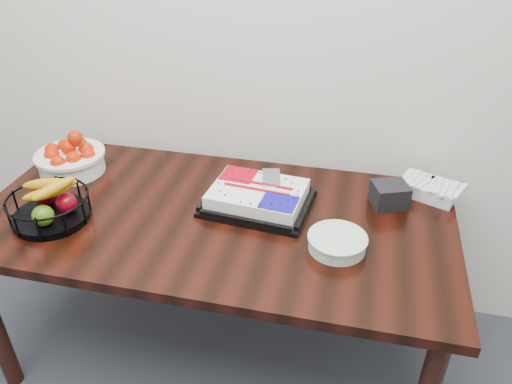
% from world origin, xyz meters
% --- Properties ---
extents(table, '(1.80, 0.90, 0.75)m').
position_xyz_m(table, '(0.00, 2.00, 0.66)').
color(table, black).
rests_on(table, ground).
extents(cake_tray, '(0.43, 0.35, 0.08)m').
position_xyz_m(cake_tray, '(0.15, 2.10, 0.79)').
color(cake_tray, black).
rests_on(cake_tray, table).
extents(tangerine_bowl, '(0.29, 0.29, 0.19)m').
position_xyz_m(tangerine_bowl, '(-0.70, 2.18, 0.83)').
color(tangerine_bowl, white).
rests_on(tangerine_bowl, table).
extents(fruit_basket, '(0.30, 0.30, 0.16)m').
position_xyz_m(fruit_basket, '(-0.58, 1.83, 0.82)').
color(fruit_basket, black).
rests_on(fruit_basket, table).
extents(plate_stack, '(0.21, 0.21, 0.05)m').
position_xyz_m(plate_stack, '(0.47, 1.90, 0.78)').
color(plate_stack, white).
rests_on(plate_stack, table).
extents(fork_bag, '(0.26, 0.22, 0.06)m').
position_xyz_m(fork_bag, '(0.80, 2.33, 0.78)').
color(fork_bag, silver).
rests_on(fork_bag, table).
extents(napkin_box, '(0.16, 0.15, 0.09)m').
position_xyz_m(napkin_box, '(0.65, 2.22, 0.80)').
color(napkin_box, black).
rests_on(napkin_box, table).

